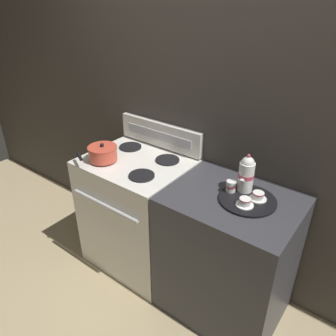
{
  "coord_description": "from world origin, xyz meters",
  "views": [
    {
      "loc": [
        1.04,
        -1.5,
        1.99
      ],
      "look_at": [
        -0.06,
        -0.06,
        0.99
      ],
      "focal_mm": 35.0,
      "sensor_mm": 36.0,
      "label": 1
    }
  ],
  "objects_px": {
    "stove": "(138,212)",
    "creamer_jug": "(231,186)",
    "teacup_left": "(258,196)",
    "teacup_right": "(245,202)",
    "teapot": "(246,174)",
    "serving_tray": "(247,200)",
    "saucepan": "(102,153)"
  },
  "relations": [
    {
      "from": "stove",
      "to": "teapot",
      "type": "height_order",
      "value": "teapot"
    },
    {
      "from": "saucepan",
      "to": "serving_tray",
      "type": "height_order",
      "value": "saucepan"
    },
    {
      "from": "teacup_left",
      "to": "teacup_right",
      "type": "bearing_deg",
      "value": -107.87
    },
    {
      "from": "teapot",
      "to": "serving_tray",
      "type": "bearing_deg",
      "value": -52.52
    },
    {
      "from": "stove",
      "to": "serving_tray",
      "type": "height_order",
      "value": "serving_tray"
    },
    {
      "from": "stove",
      "to": "creamer_jug",
      "type": "bearing_deg",
      "value": 2.7
    },
    {
      "from": "teacup_right",
      "to": "teacup_left",
      "type": "bearing_deg",
      "value": 72.13
    },
    {
      "from": "saucepan",
      "to": "teacup_right",
      "type": "relative_size",
      "value": 2.85
    },
    {
      "from": "teacup_right",
      "to": "teapot",
      "type": "bearing_deg",
      "value": 116.49
    },
    {
      "from": "stove",
      "to": "teacup_right",
      "type": "xyz_separation_m",
      "value": [
        0.87,
        -0.05,
        0.49
      ]
    },
    {
      "from": "creamer_jug",
      "to": "serving_tray",
      "type": "bearing_deg",
      "value": -7.82
    },
    {
      "from": "serving_tray",
      "to": "stove",
      "type": "bearing_deg",
      "value": -178.77
    },
    {
      "from": "stove",
      "to": "creamer_jug",
      "type": "distance_m",
      "value": 0.89
    },
    {
      "from": "teapot",
      "to": "stove",
      "type": "bearing_deg",
      "value": -173.25
    },
    {
      "from": "teapot",
      "to": "teacup_left",
      "type": "relative_size",
      "value": 2.39
    },
    {
      "from": "serving_tray",
      "to": "teacup_left",
      "type": "distance_m",
      "value": 0.06
    },
    {
      "from": "teacup_left",
      "to": "teacup_right",
      "type": "height_order",
      "value": "same"
    },
    {
      "from": "saucepan",
      "to": "teapot",
      "type": "bearing_deg",
      "value": 13.54
    },
    {
      "from": "stove",
      "to": "serving_tray",
      "type": "bearing_deg",
      "value": 1.23
    },
    {
      "from": "creamer_jug",
      "to": "teacup_left",
      "type": "bearing_deg",
      "value": 5.81
    },
    {
      "from": "teapot",
      "to": "teacup_right",
      "type": "xyz_separation_m",
      "value": [
        0.07,
        -0.14,
        -0.09
      ]
    },
    {
      "from": "teapot",
      "to": "creamer_jug",
      "type": "xyz_separation_m",
      "value": [
        -0.06,
        -0.06,
        -0.08
      ]
    },
    {
      "from": "serving_tray",
      "to": "teacup_right",
      "type": "height_order",
      "value": "teacup_right"
    },
    {
      "from": "serving_tray",
      "to": "teapot",
      "type": "relative_size",
      "value": 1.38
    },
    {
      "from": "teapot",
      "to": "teacup_right",
      "type": "bearing_deg",
      "value": -63.51
    },
    {
      "from": "teapot",
      "to": "creamer_jug",
      "type": "bearing_deg",
      "value": -135.6
    },
    {
      "from": "stove",
      "to": "saucepan",
      "type": "distance_m",
      "value": 0.57
    },
    {
      "from": "saucepan",
      "to": "teacup_right",
      "type": "xyz_separation_m",
      "value": [
        1.05,
        0.09,
        -0.03
      ]
    },
    {
      "from": "serving_tray",
      "to": "teacup_right",
      "type": "distance_m",
      "value": 0.08
    },
    {
      "from": "saucepan",
      "to": "teapot",
      "type": "relative_size",
      "value": 1.2
    },
    {
      "from": "teapot",
      "to": "creamer_jug",
      "type": "relative_size",
      "value": 3.49
    },
    {
      "from": "serving_tray",
      "to": "creamer_jug",
      "type": "height_order",
      "value": "creamer_jug"
    }
  ]
}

